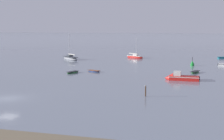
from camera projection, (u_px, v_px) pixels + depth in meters
name	position (u px, v px, depth m)	size (l,w,h in m)	color
ground_plane	(8.00, 99.00, 43.86)	(800.00, 800.00, 0.00)	gray
rowboat_moored_0	(73.00, 72.00, 67.54)	(2.06, 3.32, 0.50)	#23602D
rowboat_moored_2	(94.00, 71.00, 69.25)	(3.20, 2.12, 0.48)	navy
motorboat_moored_2	(179.00, 78.00, 58.91)	(6.26, 2.31, 2.33)	red
rowboat_moored_3	(195.00, 72.00, 67.79)	(2.13, 3.50, 0.52)	#23602D
sailboat_moored_0	(70.00, 58.00, 94.50)	(6.85, 6.37, 8.01)	gray
sailboat_moored_1	(135.00, 57.00, 99.05)	(6.15, 4.65, 6.76)	red
channel_buoy	(192.00, 64.00, 79.78)	(0.90, 0.90, 2.30)	#198C2D
mooring_post_right	(146.00, 91.00, 45.14)	(0.22, 0.22, 1.73)	#493323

